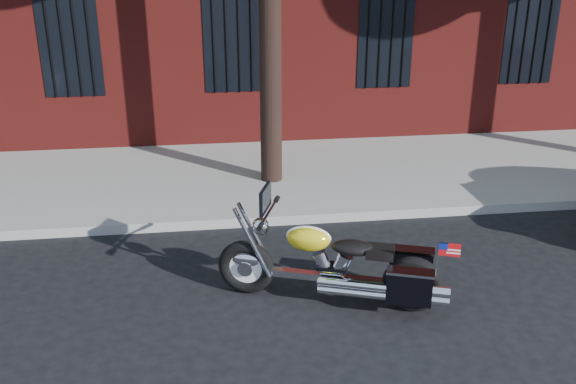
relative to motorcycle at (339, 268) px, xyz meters
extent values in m
plane|color=black|center=(-0.88, 0.95, -0.47)|extent=(120.00, 120.00, 0.00)
cube|color=gray|center=(-0.88, 2.33, -0.40)|extent=(40.00, 0.16, 0.15)
cube|color=gray|center=(-0.88, 4.21, -0.40)|extent=(40.00, 3.60, 0.15)
cube|color=black|center=(-0.88, 6.06, 1.73)|extent=(1.10, 0.14, 2.00)
cylinder|color=black|center=(-0.88, 5.98, 1.73)|extent=(0.04, 0.04, 2.00)
cylinder|color=black|center=(-0.38, 3.85, 2.03)|extent=(0.36, 0.36, 5.00)
torus|color=black|center=(-1.05, 0.38, -0.12)|extent=(0.70, 0.38, 0.69)
torus|color=black|center=(0.79, -0.28, -0.12)|extent=(0.70, 0.38, 0.69)
cylinder|color=white|center=(-1.05, 0.38, -0.12)|extent=(0.51, 0.23, 0.52)
cylinder|color=white|center=(0.79, -0.28, -0.12)|extent=(0.51, 0.23, 0.52)
ellipsoid|color=white|center=(-1.05, 0.38, -0.02)|extent=(0.39, 0.25, 0.20)
ellipsoid|color=yellow|center=(0.79, -0.28, 0.00)|extent=(0.39, 0.26, 0.20)
cube|color=white|center=(-0.13, 0.05, -0.14)|extent=(1.49, 0.62, 0.08)
cylinder|color=white|center=(-0.08, 0.04, -0.16)|extent=(0.37, 0.29, 0.33)
cylinder|color=white|center=(0.34, -0.31, -0.15)|extent=(1.24, 0.52, 0.09)
ellipsoid|color=yellow|center=(-0.34, 0.13, 0.33)|extent=(0.58, 0.45, 0.29)
ellipsoid|color=black|center=(0.14, -0.04, 0.27)|extent=(0.57, 0.44, 0.16)
cube|color=black|center=(0.85, -0.01, -0.01)|extent=(0.52, 0.32, 0.39)
cube|color=black|center=(0.67, -0.52, -0.01)|extent=(0.52, 0.32, 0.39)
cylinder|color=white|center=(-0.78, 0.28, 0.62)|extent=(0.30, 0.77, 0.04)
sphere|color=white|center=(-0.88, 0.32, 0.43)|extent=(0.26, 0.26, 0.21)
cube|color=black|center=(-0.82, 0.30, 0.78)|extent=(0.18, 0.40, 0.29)
cube|color=red|center=(1.02, -0.68, 0.51)|extent=(0.22, 0.09, 0.14)
camera|label=1|loc=(-1.44, -6.41, 3.56)|focal=40.00mm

